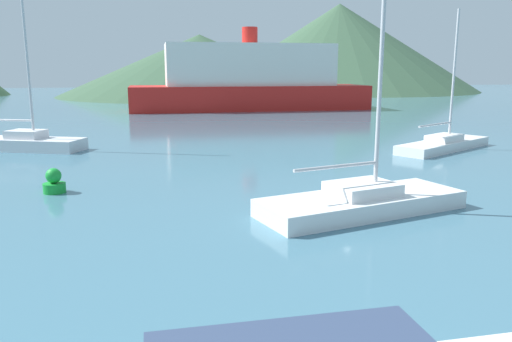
# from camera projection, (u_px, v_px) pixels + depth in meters

# --- Properties ---
(sailboat_inner) EXTENTS (6.35, 3.50, 11.14)m
(sailboat_inner) POSITION_uv_depth(u_px,v_px,m) (362.00, 198.00, 14.11)
(sailboat_inner) COLOR white
(sailboat_inner) RESTS_ON ground_plane
(sailboat_middle) EXTENTS (5.95, 3.83, 9.82)m
(sailboat_middle) POSITION_uv_depth(u_px,v_px,m) (27.00, 141.00, 25.07)
(sailboat_middle) COLOR silver
(sailboat_middle) RESTS_ON ground_plane
(sailboat_outer) EXTENTS (6.54, 4.71, 6.88)m
(sailboat_outer) POSITION_uv_depth(u_px,v_px,m) (444.00, 143.00, 25.12)
(sailboat_outer) COLOR white
(sailboat_outer) RESTS_ON ground_plane
(ferry_distant) EXTENTS (23.67, 6.27, 8.07)m
(ferry_distant) POSITION_uv_depth(u_px,v_px,m) (250.00, 81.00, 50.01)
(ferry_distant) COLOR red
(ferry_distant) RESTS_ON ground_plane
(buoy_marker) EXTENTS (0.71, 0.71, 0.82)m
(buoy_marker) POSITION_uv_depth(u_px,v_px,m) (54.00, 183.00, 16.36)
(buoy_marker) COLOR green
(buoy_marker) RESTS_ON ground_plane
(hill_central) EXTENTS (43.53, 43.53, 9.34)m
(hill_central) POSITION_uv_depth(u_px,v_px,m) (200.00, 65.00, 78.35)
(hill_central) COLOR #38563D
(hill_central) RESTS_ON ground_plane
(hill_east) EXTENTS (51.35, 51.35, 16.10)m
(hill_east) POSITION_uv_depth(u_px,v_px,m) (339.00, 48.00, 94.93)
(hill_east) COLOR #38563D
(hill_east) RESTS_ON ground_plane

